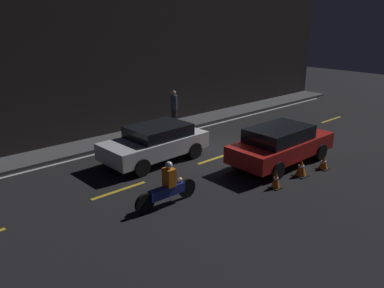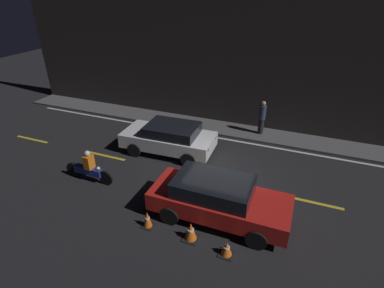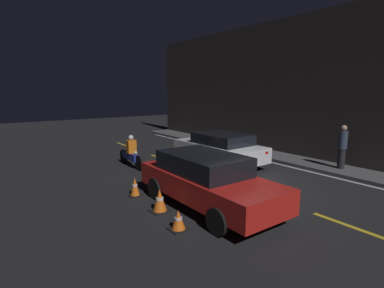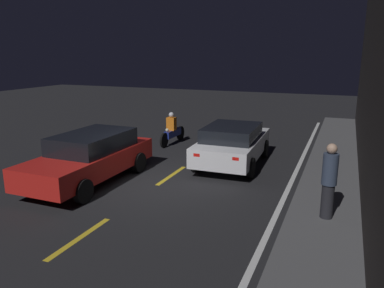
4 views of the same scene
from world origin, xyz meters
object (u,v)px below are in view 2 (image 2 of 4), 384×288
object	(u,v)px
taxi_red	(218,198)
motorcycle	(88,168)
pedestrian	(262,117)
traffic_cone_far	(227,249)
traffic_cone_mid	(191,231)
sedan_white	(169,137)
traffic_cone_near	(147,220)

from	to	relation	value
taxi_red	motorcycle	bearing A→B (deg)	178.16
motorcycle	pedestrian	world-z (taller)	pedestrian
traffic_cone_far	traffic_cone_mid	bearing A→B (deg)	171.04
traffic_cone_far	pedestrian	world-z (taller)	pedestrian
taxi_red	traffic_cone_far	world-z (taller)	taxi_red
traffic_cone_far	sedan_white	bearing A→B (deg)	130.26
sedan_white	pedestrian	bearing A→B (deg)	-139.60
sedan_white	motorcycle	distance (m)	3.83
taxi_red	pedestrian	size ratio (longest dim) A/B	2.60
sedan_white	traffic_cone_mid	xyz separation A→B (m)	(2.93, -4.68, -0.46)
sedan_white	traffic_cone_near	world-z (taller)	sedan_white
traffic_cone_far	taxi_red	bearing A→B (deg)	117.25
traffic_cone_mid	traffic_cone_far	distance (m)	1.21
taxi_red	traffic_cone_mid	bearing A→B (deg)	-110.23
sedan_white	traffic_cone_mid	world-z (taller)	sedan_white
motorcycle	taxi_red	bearing A→B (deg)	-0.97
taxi_red	traffic_cone_near	world-z (taller)	taxi_red
sedan_white	motorcycle	world-z (taller)	sedan_white
pedestrian	traffic_cone_far	bearing A→B (deg)	-86.48
traffic_cone_far	pedestrian	xyz separation A→B (m)	(-0.50, 8.19, 0.77)
traffic_cone_mid	taxi_red	bearing A→B (deg)	69.78
traffic_cone_near	motorcycle	bearing A→B (deg)	157.33
traffic_cone_mid	pedestrian	xyz separation A→B (m)	(0.69, 8.00, 0.70)
motorcycle	traffic_cone_mid	world-z (taller)	motorcycle
pedestrian	taxi_red	bearing A→B (deg)	-91.98
sedan_white	motorcycle	size ratio (longest dim) A/B	1.93
motorcycle	traffic_cone_far	world-z (taller)	motorcycle
sedan_white	traffic_cone_near	xyz separation A→B (m)	(1.43, -4.69, -0.47)
traffic_cone_mid	pedestrian	distance (m)	8.06
traffic_cone_near	pedestrian	xyz separation A→B (m)	(2.19, 8.01, 0.72)
traffic_cone_mid	traffic_cone_far	xyz separation A→B (m)	(1.19, -0.19, -0.07)
traffic_cone_far	pedestrian	size ratio (longest dim) A/B	0.27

